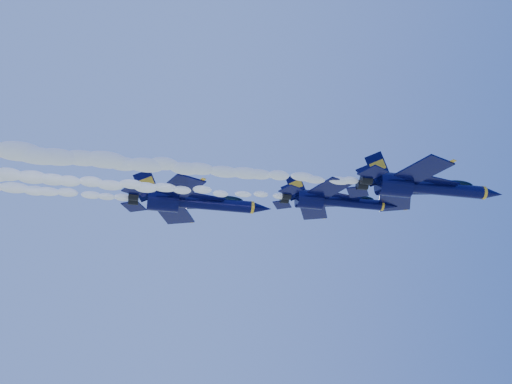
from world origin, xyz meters
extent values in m
cylinder|color=black|center=(25.24, -10.51, 151.26)|extent=(10.10, 1.68, 1.68)
ellipsoid|color=black|center=(18.17, -10.51, 151.20)|extent=(1.75, 3.03, 7.18)
cone|color=black|center=(31.75, -10.51, 151.26)|extent=(2.92, 1.68, 1.68)
cylinder|color=yellow|center=(30.40, -10.51, 151.26)|extent=(0.39, 1.75, 1.75)
ellipsoid|color=black|center=(27.15, -10.51, 152.10)|extent=(4.04, 1.31, 1.11)
cube|color=yellow|center=(27.15, -10.51, 151.76)|extent=(4.71, 1.12, 0.20)
cube|color=black|center=(20.19, -15.00, 151.26)|extent=(6.02, 7.13, 0.20)
cube|color=black|center=(20.19, -6.02, 151.26)|extent=(6.02, 7.13, 0.20)
cube|color=yellow|center=(21.76, -15.00, 151.37)|extent=(2.71, 5.62, 0.11)
cube|color=yellow|center=(21.76, -6.02, 151.37)|extent=(2.71, 5.62, 0.11)
cube|color=black|center=(15.70, -11.68, 152.94)|extent=(3.66, 1.16, 3.94)
cube|color=black|center=(15.70, -9.33, 152.94)|extent=(3.66, 1.16, 3.94)
cylinder|color=black|center=(14.24, -11.24, 151.15)|extent=(1.35, 1.23, 1.23)
cylinder|color=black|center=(14.24, -9.78, 151.15)|extent=(1.35, 1.23, 1.23)
cube|color=yellow|center=(21.87, -10.51, 152.13)|extent=(12.35, 0.39, 0.09)
ellipsoid|color=white|center=(-7.60, -10.51, 150.88)|extent=(42.55, 2.35, 2.11)
cylinder|color=black|center=(14.63, -4.56, 151.11)|extent=(8.30, 1.38, 1.38)
ellipsoid|color=black|center=(8.82, -4.56, 151.06)|extent=(1.44, 2.49, 5.90)
cone|color=black|center=(19.98, -4.56, 151.11)|extent=(2.40, 1.38, 1.38)
cylinder|color=yellow|center=(18.87, -4.56, 151.11)|extent=(0.32, 1.44, 1.44)
ellipsoid|color=black|center=(16.20, -4.56, 151.80)|extent=(3.32, 1.08, 0.91)
cube|color=yellow|center=(16.20, -4.56, 151.52)|extent=(3.87, 0.92, 0.17)
cube|color=black|center=(10.48, -8.24, 151.11)|extent=(4.94, 5.86, 0.17)
cube|color=black|center=(10.48, -0.87, 151.11)|extent=(4.94, 5.86, 0.17)
cube|color=yellow|center=(11.77, -8.24, 151.20)|extent=(2.22, 4.62, 0.09)
cube|color=yellow|center=(11.77, -0.87, 151.20)|extent=(2.22, 4.62, 0.09)
cube|color=black|center=(6.79, -5.53, 152.49)|extent=(3.00, 0.95, 3.23)
cube|color=black|center=(6.79, -3.59, 152.49)|extent=(3.00, 0.95, 3.23)
cylinder|color=black|center=(5.60, -5.16, 151.01)|extent=(1.11, 1.01, 1.01)
cylinder|color=black|center=(5.60, -3.96, 151.01)|extent=(1.11, 1.01, 1.01)
cube|color=yellow|center=(11.86, -4.56, 151.83)|extent=(10.14, 0.32, 0.07)
ellipsoid|color=white|center=(-16.14, -4.56, 150.74)|extent=(42.55, 1.93, 1.73)
cylinder|color=black|center=(-2.78, 1.98, 152.25)|extent=(10.17, 1.70, 1.70)
ellipsoid|color=black|center=(-9.90, 1.98, 152.19)|extent=(1.76, 3.05, 7.23)
cone|color=black|center=(3.78, 1.98, 152.25)|extent=(2.94, 1.70, 1.70)
cylinder|color=yellow|center=(2.42, 1.98, 152.25)|extent=(0.40, 1.76, 1.76)
ellipsoid|color=black|center=(-0.85, 1.98, 153.10)|extent=(4.07, 1.32, 1.12)
cube|color=yellow|center=(-0.85, 1.98, 152.76)|extent=(4.75, 1.13, 0.20)
cube|color=black|center=(-7.86, -2.54, 152.25)|extent=(6.06, 7.18, 0.20)
cube|color=black|center=(-7.86, 6.50, 152.25)|extent=(6.06, 7.18, 0.20)
cube|color=yellow|center=(-6.28, -2.54, 152.36)|extent=(2.73, 5.66, 0.11)
cube|color=yellow|center=(-6.28, 6.50, 152.36)|extent=(2.73, 5.66, 0.11)
cube|color=black|center=(-12.38, 0.80, 153.94)|extent=(3.68, 1.16, 3.96)
cube|color=black|center=(-12.38, 3.17, 153.94)|extent=(3.68, 1.16, 3.96)
cylinder|color=black|center=(-13.85, 1.25, 152.14)|extent=(1.36, 1.24, 1.24)
cylinder|color=black|center=(-13.85, 2.72, 152.14)|extent=(1.36, 1.24, 1.24)
cube|color=yellow|center=(-6.17, 1.98, 153.13)|extent=(12.43, 0.40, 0.09)
camera|label=1|loc=(-13.11, -77.62, 115.04)|focal=45.00mm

